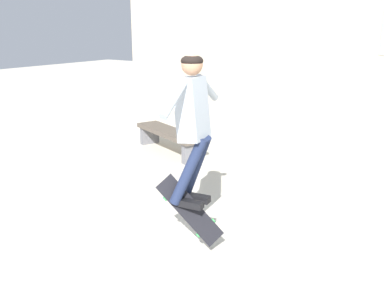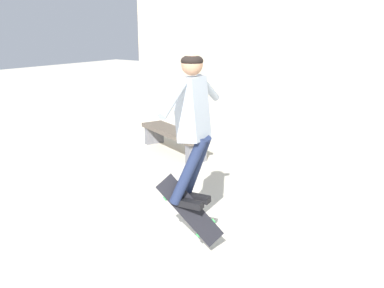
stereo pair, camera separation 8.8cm
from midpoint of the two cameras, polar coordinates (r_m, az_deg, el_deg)
name	(u,v)px [view 2 (the right image)]	position (r m, az deg, el deg)	size (l,w,h in m)	color
building_backdrop	(359,23)	(10.19, 21.59, 14.75)	(12.91, 0.52, 5.84)	#B7A88E
park_bench	(173,136)	(8.37, -2.19, 1.10)	(1.87, 1.10, 0.45)	brown
skater	(192,117)	(4.27, 0.60, 3.61)	(0.42, 1.20, 1.56)	#9EA8B2
skateboard_flipping	(190,211)	(4.58, 0.31, -8.87)	(0.60, 0.44, 0.80)	black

